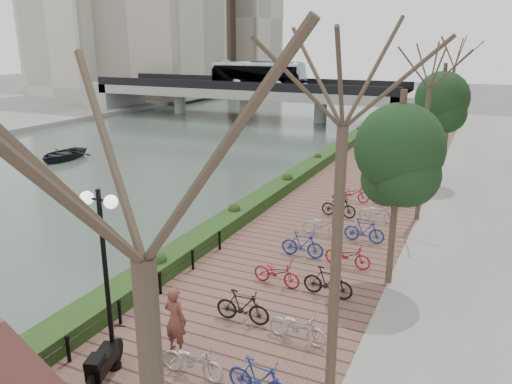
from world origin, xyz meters
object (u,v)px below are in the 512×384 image
Objects in this scene: lamppost at (103,243)px; motorcycle at (105,360)px; boat at (62,154)px; pedestrian at (175,320)px.

lamppost reaches higher than motorcycle.
lamppost is 1.14× the size of boat.
lamppost is 2.72× the size of motorcycle.
pedestrian reaches higher than motorcycle.
boat is (-20.60, 18.94, -0.59)m from motorcycle.
motorcycle is 1.99m from pedestrian.
motorcycle reaches higher than boat.
motorcycle is at bearing -46.57° from boat.
lamppost is at bearing -46.06° from boat.
lamppost is 2.90m from motorcycle.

